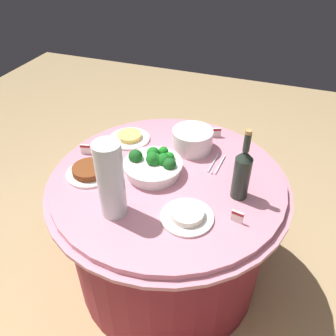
{
  "coord_description": "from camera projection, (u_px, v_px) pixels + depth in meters",
  "views": [
    {
      "loc": [
        -0.43,
        1.19,
        1.77
      ],
      "look_at": [
        0.0,
        0.0,
        0.79
      ],
      "focal_mm": 36.93,
      "sensor_mm": 36.0,
      "label": 1
    }
  ],
  "objects": [
    {
      "name": "serving_tongs",
      "position": [
        216.0,
        165.0,
        1.7
      ],
      "size": [
        0.06,
        0.17,
        0.01
      ],
      "color": "silver",
      "rests_on": "buffet_table"
    },
    {
      "name": "buffet_table",
      "position": [
        168.0,
        229.0,
        1.86
      ],
      "size": [
        1.16,
        1.16,
        0.74
      ],
      "color": "maroon",
      "rests_on": "ground_plane"
    },
    {
      "name": "broccoli_bowl",
      "position": [
        154.0,
        164.0,
        1.63
      ],
      "size": [
        0.28,
        0.28,
        0.11
      ],
      "color": "white",
      "rests_on": "buffet_table"
    },
    {
      "name": "label_placard_mid",
      "position": [
        85.0,
        149.0,
        1.76
      ],
      "size": [
        0.05,
        0.02,
        0.05
      ],
      "color": "white",
      "rests_on": "buffet_table"
    },
    {
      "name": "food_plate_stir_fry",
      "position": [
        89.0,
        171.0,
        1.64
      ],
      "size": [
        0.22,
        0.22,
        0.04
      ],
      "color": "white",
      "rests_on": "buffet_table"
    },
    {
      "name": "label_placard_front",
      "position": [
        216.0,
        132.0,
        1.89
      ],
      "size": [
        0.05,
        0.03,
        0.05
      ],
      "color": "white",
      "rests_on": "buffet_table"
    },
    {
      "name": "ground_plane",
      "position": [
        168.0,
        271.0,
        2.09
      ],
      "size": [
        6.0,
        6.0,
        0.0
      ],
      "primitive_type": "plane",
      "color": "tan"
    },
    {
      "name": "food_plate_noodles",
      "position": [
        130.0,
        137.0,
        1.88
      ],
      "size": [
        0.22,
        0.22,
        0.04
      ],
      "color": "white",
      "rests_on": "buffet_table"
    },
    {
      "name": "label_placard_rear",
      "position": [
        237.0,
        216.0,
        1.38
      ],
      "size": [
        0.05,
        0.02,
        0.05
      ],
      "color": "white",
      "rests_on": "buffet_table"
    },
    {
      "name": "plate_stack",
      "position": [
        192.0,
        140.0,
        1.79
      ],
      "size": [
        0.21,
        0.21,
        0.11
      ],
      "color": "white",
      "rests_on": "buffet_table"
    },
    {
      "name": "wine_bottle",
      "position": [
        242.0,
        173.0,
        1.45
      ],
      "size": [
        0.07,
        0.07,
        0.34
      ],
      "color": "#242E26",
      "rests_on": "buffet_table"
    },
    {
      "name": "food_plate_rice",
      "position": [
        187.0,
        215.0,
        1.41
      ],
      "size": [
        0.22,
        0.22,
        0.04
      ],
      "color": "white",
      "rests_on": "buffet_table"
    },
    {
      "name": "decorative_fruit_vase",
      "position": [
        111.0,
        183.0,
        1.36
      ],
      "size": [
        0.11,
        0.11,
        0.34
      ],
      "color": "silver",
      "rests_on": "buffet_table"
    }
  ]
}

